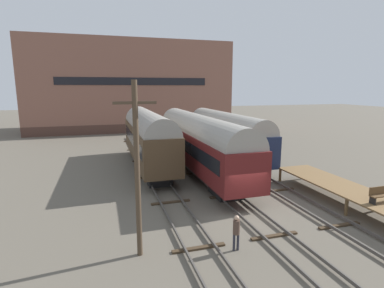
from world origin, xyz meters
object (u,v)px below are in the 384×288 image
object	(u,v)px
utility_pole	(137,168)
person_worker	(236,230)
bench	(380,194)
train_car_maroon	(199,140)
train_car_brown	(148,136)
train_car_navy	(226,133)

from	to	relation	value
utility_pole	person_worker	bearing A→B (deg)	-12.00
bench	utility_pole	size ratio (longest dim) A/B	0.18
train_car_maroon	train_car_brown	bearing A→B (deg)	143.62
train_car_brown	train_car_navy	world-z (taller)	train_car_brown
train_car_navy	bench	size ratio (longest dim) A/B	11.29
train_car_brown	train_car_navy	bearing A→B (deg)	3.90
train_car_maroon	person_worker	world-z (taller)	train_car_maroon
train_car_navy	utility_pole	bearing A→B (deg)	-124.74
person_worker	bench	bearing A→B (deg)	3.24
person_worker	utility_pole	xyz separation A→B (m)	(-4.34, 0.92, 3.02)
person_worker	utility_pole	bearing A→B (deg)	168.00
train_car_maroon	person_worker	size ratio (longest dim) A/B	10.83
bench	utility_pole	bearing A→B (deg)	178.25
bench	utility_pole	xyz separation A→B (m)	(-13.40, 0.41, 2.45)
train_car_brown	train_car_maroon	distance (m)	5.04
train_car_navy	person_worker	xyz separation A→B (m)	(-6.49, -16.54, -1.80)
bench	train_car_maroon	bearing A→B (deg)	117.94
utility_pole	train_car_brown	bearing A→B (deg)	79.77
bench	utility_pole	distance (m)	13.62
train_car_navy	bench	xyz separation A→B (m)	(2.57, -16.03, -1.23)
train_car_brown	bench	distance (m)	18.85
train_car_navy	person_worker	bearing A→B (deg)	-111.43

